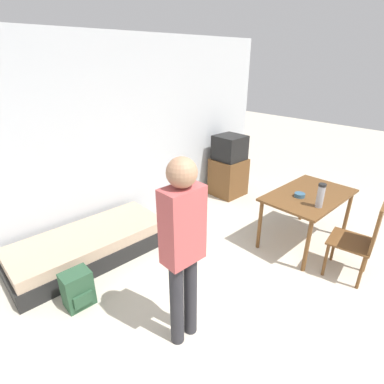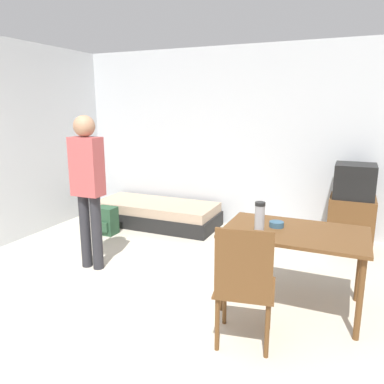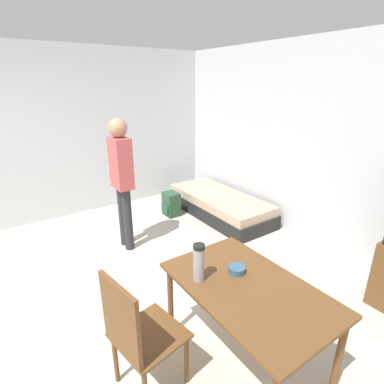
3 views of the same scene
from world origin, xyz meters
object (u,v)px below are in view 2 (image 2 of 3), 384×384
object	(u,v)px
tv	(352,209)
mate_bowl	(277,224)
backpack	(106,221)
daybed	(157,213)
dining_table	(294,240)
wooden_chair	(244,282)
person_standing	(88,181)
thermos_flask	(260,218)

from	to	relation	value
tv	mate_bowl	bearing A→B (deg)	-110.31
backpack	daybed	bearing A→B (deg)	56.52
dining_table	mate_bowl	distance (m)	0.21
dining_table	wooden_chair	xyz separation A→B (m)	(-0.24, -0.80, -0.10)
tv	wooden_chair	size ratio (longest dim) A/B	1.13
person_standing	backpack	xyz separation A→B (m)	(-0.55, 1.03, -0.83)
person_standing	mate_bowl	xyz separation A→B (m)	(2.08, 0.09, -0.26)
daybed	tv	distance (m)	2.85
wooden_chair	thermos_flask	size ratio (longest dim) A/B	3.32
tv	mate_bowl	xyz separation A→B (m)	(-0.64, -1.74, 0.23)
tv	person_standing	xyz separation A→B (m)	(-2.73, -1.83, 0.49)
wooden_chair	daybed	bearing A→B (deg)	130.49
thermos_flask	tv	bearing A→B (deg)	70.13
wooden_chair	backpack	world-z (taller)	wooden_chair
person_standing	thermos_flask	xyz separation A→B (m)	(1.99, -0.21, -0.12)
person_standing	backpack	world-z (taller)	person_standing
daybed	mate_bowl	distance (m)	2.78
wooden_chair	thermos_flask	distance (m)	0.64
person_standing	thermos_flask	bearing A→B (deg)	-5.98
dining_table	person_standing	world-z (taller)	person_standing
backpack	dining_table	bearing A→B (deg)	-19.35
thermos_flask	mate_bowl	xyz separation A→B (m)	(0.09, 0.30, -0.14)
thermos_flask	mate_bowl	distance (m)	0.34
tv	backpack	size ratio (longest dim) A/B	2.79
daybed	backpack	world-z (taller)	backpack
daybed	thermos_flask	xyz separation A→B (m)	(2.08, -1.93, 0.72)
tv	thermos_flask	bearing A→B (deg)	-109.87
person_standing	backpack	bearing A→B (deg)	118.10
daybed	tv	xyz separation A→B (m)	(2.82, 0.11, 0.35)
daybed	dining_table	world-z (taller)	dining_table
dining_table	thermos_flask	bearing A→B (deg)	-136.48
daybed	person_standing	size ratio (longest dim) A/B	1.11
daybed	mate_bowl	bearing A→B (deg)	-36.82
thermos_flask	wooden_chair	bearing A→B (deg)	-87.14
thermos_flask	mate_bowl	size ratio (longest dim) A/B	2.25
daybed	tv	size ratio (longest dim) A/B	1.73
dining_table	daybed	bearing A→B (deg)	144.56
tv	person_standing	world-z (taller)	person_standing
wooden_chair	thermos_flask	bearing A→B (deg)	92.86
thermos_flask	backpack	bearing A→B (deg)	153.94
tv	wooden_chair	world-z (taller)	tv
dining_table	thermos_flask	xyz separation A→B (m)	(-0.27, -0.26, 0.25)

